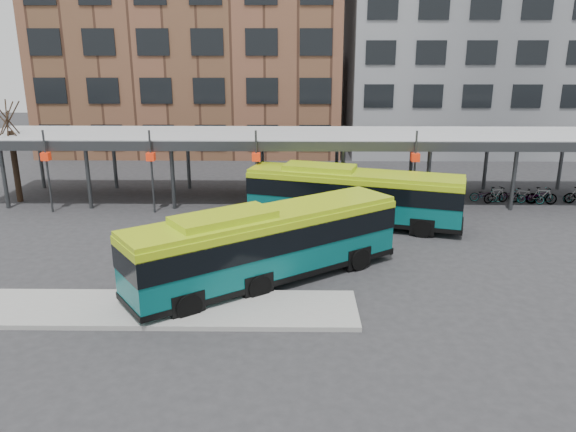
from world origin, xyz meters
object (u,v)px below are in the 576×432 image
Objects in this scene: bus_front at (267,243)px; pedestrian at (145,282)px; tree at (15,163)px; bus_rear at (353,194)px.

bus_front is 6.15× the size of pedestrian.
tree reaches higher than pedestrian.
bus_front is 0.95× the size of bus_rear.
bus_rear is (4.26, 7.95, -0.05)m from bus_front.
bus_rear is 13.59m from pedestrian.
tree reaches higher than bus_rear.
tree is at bearing 40.40° from pedestrian.
bus_rear is 6.47× the size of pedestrian.
bus_front is at bearing -101.23° from bus_rear.
tree is 0.48× the size of bus_rear.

